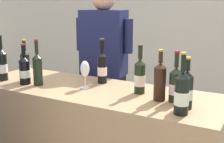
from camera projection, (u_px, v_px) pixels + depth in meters
name	position (u px, v px, depth m)	size (l,w,h in m)	color
wall_back	(188.00, 13.00, 4.36)	(8.00, 0.10, 2.80)	beige
wine_bottle_0	(186.00, 89.00, 1.81)	(0.08, 0.08, 0.32)	black
wine_bottle_1	(102.00, 67.00, 2.37)	(0.08, 0.08, 0.35)	black
wine_bottle_2	(176.00, 85.00, 1.93)	(0.08, 0.08, 0.33)	black
wine_bottle_3	(24.00, 70.00, 2.34)	(0.08, 0.08, 0.32)	black
wine_bottle_4	(182.00, 93.00, 1.71)	(0.08, 0.08, 0.36)	black
wine_bottle_5	(38.00, 68.00, 2.31)	(0.07, 0.07, 0.36)	black
wine_bottle_6	(140.00, 76.00, 2.10)	(0.08, 0.08, 0.34)	black
wine_bottle_7	(2.00, 64.00, 2.45)	(0.08, 0.08, 0.37)	black
wine_bottle_8	(160.00, 81.00, 1.95)	(0.08, 0.08, 0.34)	black
wine_bottle_9	(25.00, 66.00, 2.44)	(0.08, 0.08, 0.34)	black
wine_glass	(85.00, 70.00, 2.22)	(0.07, 0.07, 0.21)	silver
person_server	(104.00, 81.00, 2.87)	(0.55, 0.29, 1.68)	black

